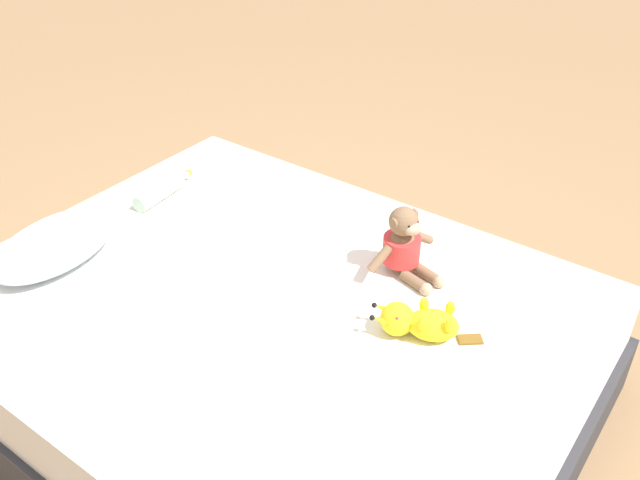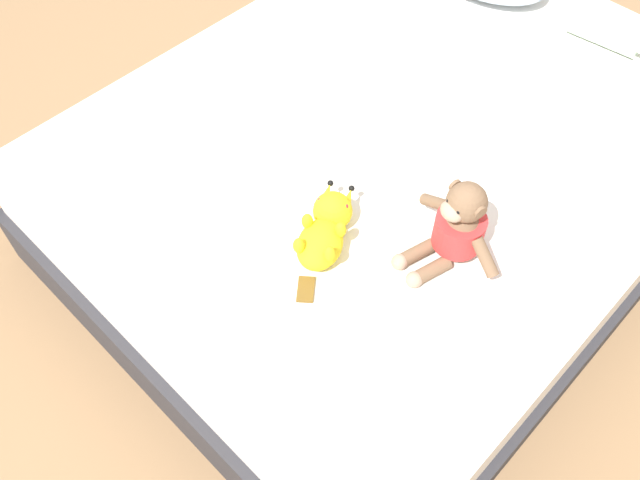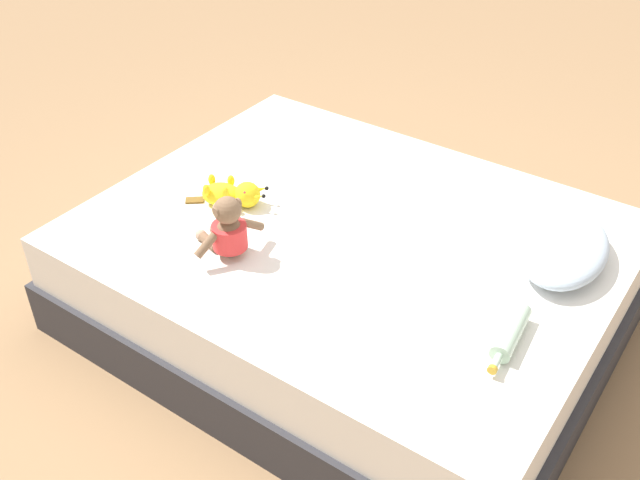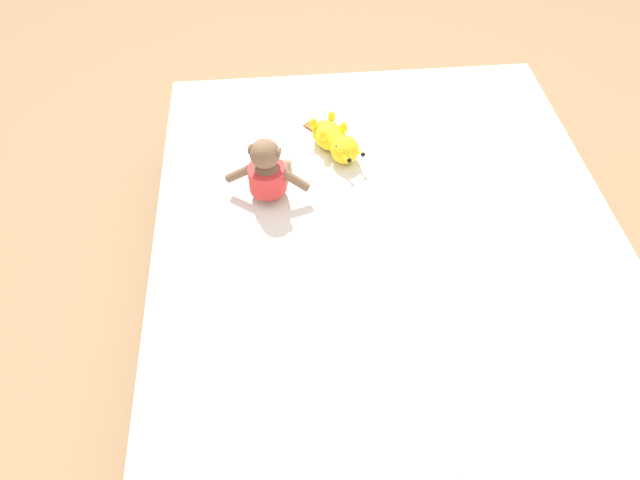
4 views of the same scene
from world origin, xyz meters
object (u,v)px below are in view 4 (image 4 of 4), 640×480
(bed, at_px, (386,287))
(plush_monkey, at_px, (268,172))
(pillow, at_px, (556,461))
(plush_yellow_creature, at_px, (336,141))

(bed, distance_m, plush_monkey, 0.56)
(pillow, height_order, plush_monkey, plush_monkey)
(pillow, height_order, plush_yellow_creature, pillow)
(pillow, bearing_deg, plush_monkey, -57.33)
(bed, bearing_deg, plush_yellow_creature, -74.41)
(pillow, relative_size, plush_monkey, 1.77)
(pillow, relative_size, plush_yellow_creature, 1.60)
(bed, xyz_separation_m, pillow, (-0.25, 0.71, 0.28))
(plush_monkey, bearing_deg, pillow, 122.67)
(bed, height_order, pillow, pillow)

